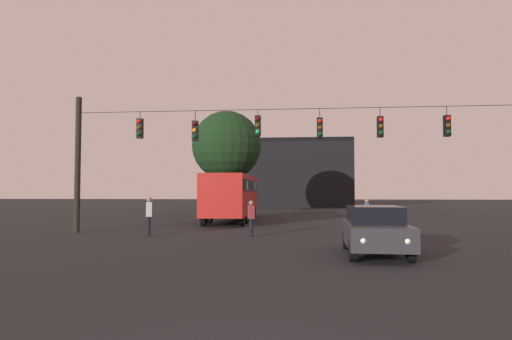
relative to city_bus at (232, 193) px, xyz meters
The scene contains 9 objects.
ground_plane 4.46m from the city_bus, ahead, with size 168.00×168.00×0.00m, color black.
overhead_signal_span 9.98m from the city_bus, 65.90° to the right, with size 20.73×0.44×6.59m.
city_bus is the anchor object (origin of this frame).
car_near_right 16.85m from the city_bus, 65.89° to the right, with size 1.93×4.38×1.52m.
pedestrian_crossing_left 10.00m from the city_bus, 37.02° to the right, with size 0.30×0.40×1.59m.
pedestrian_crossing_center 10.32m from the city_bus, 76.62° to the right, with size 0.34×0.42×1.57m.
pedestrian_crossing_right 10.49m from the city_bus, 102.05° to the right, with size 0.36×0.42×1.73m.
corner_building 30.14m from the city_bus, 83.83° to the left, with size 15.49×8.42×8.61m.
tree_left_silhouette 9.76m from the city_bus, 101.85° to the left, with size 5.97×5.97×8.92m.
Camera 1 is at (0.59, -4.78, 1.99)m, focal length 31.91 mm.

